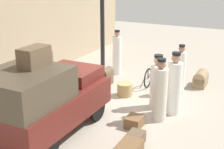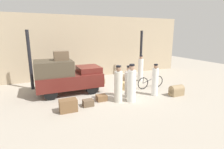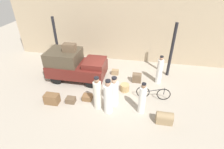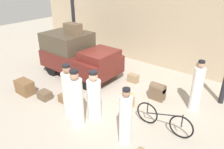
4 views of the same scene
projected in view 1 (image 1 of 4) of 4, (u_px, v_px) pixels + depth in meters
The scene contains 17 objects.
ground_plane at pixel (115, 106), 9.60m from camera, with size 30.00×30.00×0.00m, color #A89E8E.
station_building_facade at pixel (9, 24), 10.64m from camera, with size 16.00×0.15×4.50m.
canopy_pillar_right at pixel (102, 27), 13.01m from camera, with size 0.18×0.18×3.44m.
truck at pixel (43, 98), 7.75m from camera, with size 3.48×1.84×1.85m.
bicycle at pixel (153, 74), 11.47m from camera, with size 1.80×0.04×0.76m.
wicker_basket at pixel (125, 89), 10.38m from camera, with size 0.51×0.51×0.43m.
porter_carrying_trunk at pixel (160, 93), 8.51m from camera, with size 0.40×0.40×1.78m.
porter_standing_middle at pixel (174, 86), 8.90m from camera, with size 0.42×0.42×1.84m.
porter_lifting_near_truck at pixel (157, 84), 9.33m from camera, with size 0.44×0.44×1.65m.
conductor_in_dark_uniform at pixel (117, 54), 12.33m from camera, with size 0.35×0.35×1.78m.
porter_with_bicycle at pixel (180, 72), 10.36m from camera, with size 0.34×0.34×1.69m.
trunk_barrel_dark at pixel (201, 79), 11.21m from camera, with size 0.74×0.42×0.56m.
trunk_umber_medium at pixel (106, 76), 11.31m from camera, with size 0.55×0.33×0.64m.
suitcase_small_leather at pixel (69, 90), 10.40m from camera, with size 0.44×0.27×0.34m.
suitcase_tan_flat at pixel (134, 122), 8.33m from camera, with size 0.49×0.42×0.29m.
suitcase_black_upright at pixel (135, 138), 7.50m from camera, with size 0.48×0.37×0.29m.
trunk_on_truck_roof at pixel (34, 57), 7.24m from camera, with size 0.75×0.44×0.47m.
Camera 1 is at (-7.84, -3.93, 4.01)m, focal length 50.00 mm.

